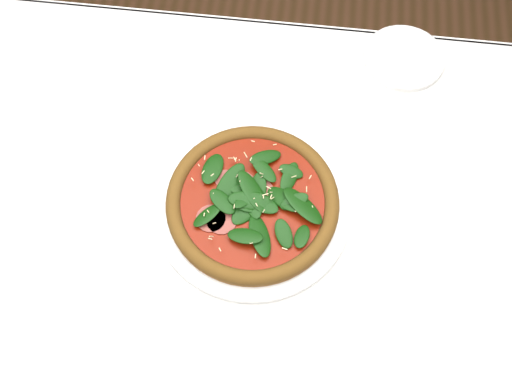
# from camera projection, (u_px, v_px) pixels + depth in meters

# --- Properties ---
(ground) EXTENTS (6.00, 6.00, 0.00)m
(ground) POSITION_uv_depth(u_px,v_px,m) (233.00, 316.00, 1.60)
(ground) COLOR brown
(ground) RESTS_ON ground
(dining_table) EXTENTS (1.21, 0.81, 0.75)m
(dining_table) POSITION_uv_depth(u_px,v_px,m) (219.00, 232.00, 1.02)
(dining_table) COLOR silver
(dining_table) RESTS_ON ground
(plate) EXTENTS (0.32, 0.32, 0.01)m
(plate) POSITION_uv_depth(u_px,v_px,m) (253.00, 205.00, 0.92)
(plate) COLOR silver
(plate) RESTS_ON dining_table
(pizza) EXTENTS (0.31, 0.31, 0.04)m
(pizza) POSITION_uv_depth(u_px,v_px,m) (252.00, 200.00, 0.90)
(pizza) COLOR olive
(pizza) RESTS_ON plate
(saucer_far) EXTENTS (0.15, 0.15, 0.01)m
(saucer_far) POSITION_uv_depth(u_px,v_px,m) (404.00, 57.00, 1.05)
(saucer_far) COLOR silver
(saucer_far) RESTS_ON dining_table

